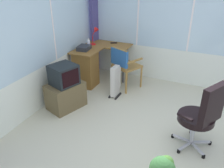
# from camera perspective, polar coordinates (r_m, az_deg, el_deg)

# --- Properties ---
(ground) EXTENTS (5.53, 5.45, 0.06)m
(ground) POSITION_cam_1_polar(r_m,az_deg,el_deg) (3.55, 11.09, -15.30)
(ground) COLOR beige
(north_window_panel) EXTENTS (4.53, 0.07, 2.74)m
(north_window_panel) POSITION_cam_1_polar(r_m,az_deg,el_deg) (3.89, -21.50, 10.65)
(north_window_panel) COLOR silver
(north_window_panel) RESTS_ON ground
(east_window_panel) EXTENTS (0.07, 4.45, 2.74)m
(east_window_panel) POSITION_cam_1_polar(r_m,az_deg,el_deg) (5.03, 19.05, 14.40)
(east_window_panel) COLOR silver
(east_window_panel) RESTS_ON ground
(curtain_corner) EXTENTS (0.28, 0.10, 2.64)m
(curtain_corner) POSITION_cam_1_polar(r_m,az_deg,el_deg) (5.53, -4.35, 16.21)
(curtain_corner) COLOR #494380
(curtain_corner) RESTS_ON ground
(desk) EXTENTS (1.16, 1.01, 0.78)m
(desk) POSITION_cam_1_polar(r_m,az_deg,el_deg) (5.02, -6.13, 4.36)
(desk) COLOR brown
(desk) RESTS_ON ground
(desk_lamp) EXTENTS (0.22, 0.19, 0.39)m
(desk_lamp) POSITION_cam_1_polar(r_m,az_deg,el_deg) (5.28, -3.95, 12.54)
(desk_lamp) COLOR red
(desk_lamp) RESTS_ON desk
(tv_remote) EXTENTS (0.11, 0.15, 0.02)m
(tv_remote) POSITION_cam_1_polar(r_m,az_deg,el_deg) (5.38, 0.43, 10.16)
(tv_remote) COLOR black
(tv_remote) RESTS_ON desk
(spray_bottle) EXTENTS (0.06, 0.06, 0.22)m
(spray_bottle) POSITION_cam_1_polar(r_m,az_deg,el_deg) (5.06, -5.82, 10.06)
(spray_bottle) COLOR silver
(spray_bottle) RESTS_ON desk
(paper_tray) EXTENTS (0.33, 0.26, 0.09)m
(paper_tray) POSITION_cam_1_polar(r_m,az_deg,el_deg) (4.95, -6.97, 8.90)
(paper_tray) COLOR #272A31
(paper_tray) RESTS_ON desk
(wooden_armchair) EXTENTS (0.65, 0.64, 0.91)m
(wooden_armchair) POSITION_cam_1_polar(r_m,az_deg,el_deg) (4.74, 2.72, 5.32)
(wooden_armchair) COLOR olive
(wooden_armchair) RESTS_ON ground
(office_chair) EXTENTS (0.62, 0.60, 1.05)m
(office_chair) POSITION_cam_1_polar(r_m,az_deg,el_deg) (3.32, 21.55, -6.82)
(office_chair) COLOR #B7B7BF
(office_chair) RESTS_ON ground
(tv_on_stand) EXTENTS (0.75, 0.63, 0.84)m
(tv_on_stand) POSITION_cam_1_polar(r_m,az_deg,el_deg) (4.24, -11.50, -1.24)
(tv_on_stand) COLOR brown
(tv_on_stand) RESTS_ON ground
(space_heater) EXTENTS (0.31, 0.18, 0.64)m
(space_heater) POSITION_cam_1_polar(r_m,az_deg,el_deg) (4.55, 0.91, 0.75)
(space_heater) COLOR silver
(space_heater) RESTS_ON ground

